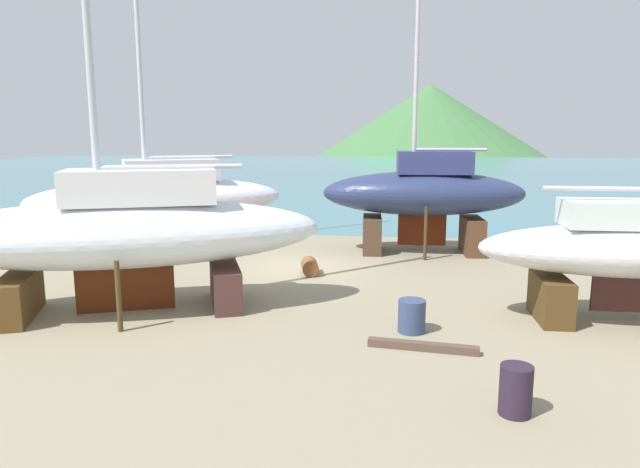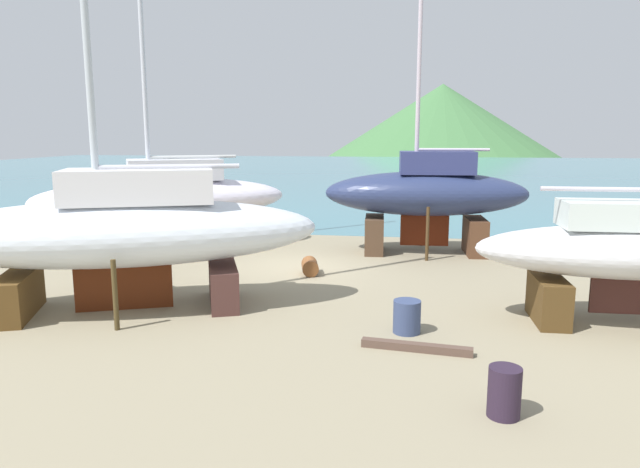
# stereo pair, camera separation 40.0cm
# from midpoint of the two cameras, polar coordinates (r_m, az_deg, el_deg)

# --- Properties ---
(ground_plane) EXTENTS (44.15, 44.15, 0.00)m
(ground_plane) POSITION_cam_midpoint_polar(r_m,az_deg,el_deg) (15.16, -5.65, -7.41)
(ground_plane) COLOR gray
(sea_water) EXTENTS (132.88, 89.55, 0.01)m
(sea_water) POSITION_cam_midpoint_polar(r_m,az_deg,el_deg) (70.13, 4.63, 6.26)
(sea_water) COLOR teal
(sea_water) RESTS_ON ground
(headland_hill) EXTENTS (122.83, 122.83, 38.51)m
(headland_hill) POSITION_cam_midpoint_polar(r_m,az_deg,el_deg) (179.80, 10.74, 8.37)
(headland_hill) COLOR #457743
(headland_hill) RESTS_ON ground
(sailboat_mid_port) EXTENTS (7.21, 2.52, 12.22)m
(sailboat_mid_port) POSITION_cam_midpoint_polar(r_m,az_deg,el_deg) (15.35, 28.01, -1.50)
(sailboat_mid_port) COLOR #453027
(sailboat_mid_port) RESTS_ON ground
(sailboat_small_center) EXTENTS (7.72, 2.90, 11.44)m
(sailboat_small_center) POSITION_cam_midpoint_polar(r_m,az_deg,el_deg) (22.05, 9.81, 3.93)
(sailboat_small_center) COLOR #4C3525
(sailboat_small_center) RESTS_ON ground
(sailboat_large_starboard) EXTENTS (10.52, 6.35, 16.01)m
(sailboat_large_starboard) POSITION_cam_midpoint_polar(r_m,az_deg,el_deg) (15.32, -19.68, 0.27)
(sailboat_large_starboard) COLOR #563A1A
(sailboat_large_starboard) RESTS_ON ground
(sailboat_far_slipway) EXTENTS (10.24, 7.71, 17.51)m
(sailboat_far_slipway) POSITION_cam_midpoint_polar(r_m,az_deg,el_deg) (23.53, -16.10, 3.53)
(sailboat_far_slipway) COLOR #4B3E1C
(sailboat_far_slipway) RESTS_ON ground
(barrel_tar_black) EXTENTS (0.88, 0.88, 0.76)m
(barrel_tar_black) POSITION_cam_midpoint_polar(r_m,az_deg,el_deg) (13.40, 8.29, -8.10)
(barrel_tar_black) COLOR #37456A
(barrel_tar_black) RESTS_ON ground
(barrel_tipped_center) EXTENTS (0.71, 0.98, 0.53)m
(barrel_tipped_center) POSITION_cam_midpoint_polar(r_m,az_deg,el_deg) (18.59, -1.65, -3.26)
(barrel_tipped_center) COLOR brown
(barrel_tipped_center) RESTS_ON ground
(barrel_ochre) EXTENTS (0.61, 0.61, 0.83)m
(barrel_ochre) POSITION_cam_midpoint_polar(r_m,az_deg,el_deg) (10.04, 17.84, -14.63)
(barrel_ochre) COLOR #2C1F30
(barrel_ochre) RESTS_ON ground
(timber_short_skew) EXTENTS (1.92, 0.32, 0.10)m
(timber_short_skew) POSITION_cam_midpoint_polar(r_m,az_deg,el_deg) (21.56, 26.88, -3.07)
(timber_short_skew) COLOR olive
(timber_short_skew) RESTS_ON ground
(timber_short_cross) EXTENTS (2.34, 0.50, 0.17)m
(timber_short_cross) POSITION_cam_midpoint_polar(r_m,az_deg,el_deg) (12.45, 9.29, -11.01)
(timber_short_cross) COLOR brown
(timber_short_cross) RESTS_ON ground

